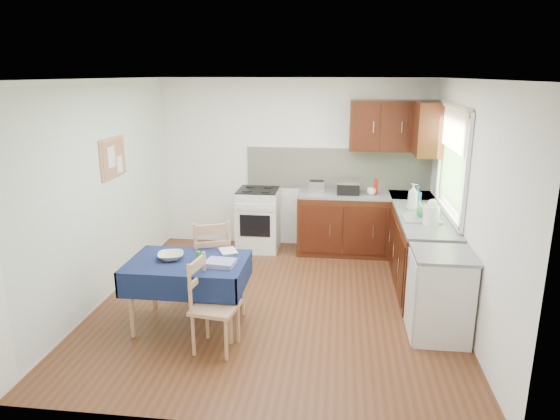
# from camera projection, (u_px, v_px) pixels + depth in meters

# --- Properties ---
(floor) EXTENTS (4.20, 4.20, 0.00)m
(floor) POSITION_uv_depth(u_px,v_px,m) (276.00, 302.00, 5.75)
(floor) COLOR #4C2D14
(floor) RESTS_ON ground
(ceiling) EXTENTS (4.00, 4.20, 0.02)m
(ceiling) POSITION_uv_depth(u_px,v_px,m) (276.00, 79.00, 5.09)
(ceiling) COLOR white
(ceiling) RESTS_ON wall_back
(wall_back) EXTENTS (4.00, 0.02, 2.50)m
(wall_back) POSITION_uv_depth(u_px,v_px,m) (294.00, 164.00, 7.44)
(wall_back) COLOR white
(wall_back) RESTS_ON ground
(wall_front) EXTENTS (4.00, 0.02, 2.50)m
(wall_front) POSITION_uv_depth(u_px,v_px,m) (237.00, 270.00, 3.41)
(wall_front) COLOR white
(wall_front) RESTS_ON ground
(wall_left) EXTENTS (0.02, 4.20, 2.50)m
(wall_left) POSITION_uv_depth(u_px,v_px,m) (102.00, 192.00, 5.66)
(wall_left) COLOR silver
(wall_left) RESTS_ON ground
(wall_right) EXTENTS (0.02, 4.20, 2.50)m
(wall_right) POSITION_uv_depth(u_px,v_px,m) (466.00, 203.00, 5.19)
(wall_right) COLOR white
(wall_right) RESTS_ON ground
(base_cabinets) EXTENTS (1.90, 2.30, 0.86)m
(base_cabinets) POSITION_uv_depth(u_px,v_px,m) (388.00, 237.00, 6.69)
(base_cabinets) COLOR #331408
(base_cabinets) RESTS_ON ground
(worktop_back) EXTENTS (1.90, 0.60, 0.04)m
(worktop_back) POSITION_uv_depth(u_px,v_px,m) (365.00, 195.00, 7.12)
(worktop_back) COLOR slate
(worktop_back) RESTS_ON base_cabinets
(worktop_right) EXTENTS (0.60, 1.70, 0.04)m
(worktop_right) POSITION_uv_depth(u_px,v_px,m) (424.00, 219.00, 5.95)
(worktop_right) COLOR slate
(worktop_right) RESTS_ON base_cabinets
(worktop_corner) EXTENTS (0.60, 0.60, 0.04)m
(worktop_corner) POSITION_uv_depth(u_px,v_px,m) (411.00, 196.00, 7.05)
(worktop_corner) COLOR slate
(worktop_corner) RESTS_ON base_cabinets
(splashback) EXTENTS (2.70, 0.02, 0.60)m
(splashback) POSITION_uv_depth(u_px,v_px,m) (338.00, 168.00, 7.36)
(splashback) COLOR beige
(splashback) RESTS_ON wall_back
(upper_cabinets) EXTENTS (1.20, 0.85, 0.70)m
(upper_cabinets) POSITION_uv_depth(u_px,v_px,m) (403.00, 127.00, 6.81)
(upper_cabinets) COLOR #331408
(upper_cabinets) RESTS_ON wall_back
(stove) EXTENTS (0.60, 0.61, 0.92)m
(stove) POSITION_uv_depth(u_px,v_px,m) (258.00, 219.00, 7.41)
(stove) COLOR white
(stove) RESTS_ON ground
(window) EXTENTS (0.04, 1.48, 1.26)m
(window) POSITION_uv_depth(u_px,v_px,m) (453.00, 154.00, 5.76)
(window) COLOR #325422
(window) RESTS_ON wall_right
(fridge) EXTENTS (0.58, 0.60, 0.89)m
(fridge) POSITION_uv_depth(u_px,v_px,m) (440.00, 295.00, 4.91)
(fridge) COLOR white
(fridge) RESTS_ON ground
(corkboard) EXTENTS (0.04, 0.62, 0.47)m
(corkboard) POSITION_uv_depth(u_px,v_px,m) (113.00, 158.00, 5.85)
(corkboard) COLOR #A77653
(corkboard) RESTS_ON wall_left
(dining_table) EXTENTS (1.19, 0.81, 0.72)m
(dining_table) POSITION_uv_depth(u_px,v_px,m) (188.00, 270.00, 5.08)
(dining_table) COLOR #101841
(dining_table) RESTS_ON ground
(chair_far) EXTENTS (0.58, 0.58, 1.01)m
(chair_far) POSITION_uv_depth(u_px,v_px,m) (211.00, 260.00, 5.61)
(chair_far) COLOR #A77653
(chair_far) RESTS_ON ground
(chair_near) EXTENTS (0.46, 0.46, 0.91)m
(chair_near) POSITION_uv_depth(u_px,v_px,m) (211.00, 302.00, 4.68)
(chair_near) COLOR #A77653
(chair_near) RESTS_ON ground
(toaster) EXTENTS (0.23, 0.14, 0.18)m
(toaster) POSITION_uv_depth(u_px,v_px,m) (317.00, 187.00, 7.17)
(toaster) COLOR silver
(toaster) RESTS_ON worktop_back
(sandwich_press) EXTENTS (0.31, 0.27, 0.18)m
(sandwich_press) POSITION_uv_depth(u_px,v_px,m) (348.00, 187.00, 7.08)
(sandwich_press) COLOR black
(sandwich_press) RESTS_ON worktop_back
(sauce_bottle) EXTENTS (0.05, 0.05, 0.23)m
(sauce_bottle) POSITION_uv_depth(u_px,v_px,m) (376.00, 187.00, 7.01)
(sauce_bottle) COLOR #B7150E
(sauce_bottle) RESTS_ON worktop_back
(yellow_packet) EXTENTS (0.11, 0.08, 0.14)m
(yellow_packet) POSITION_uv_depth(u_px,v_px,m) (343.00, 187.00, 7.21)
(yellow_packet) COLOR yellow
(yellow_packet) RESTS_ON worktop_back
(dish_rack) EXTENTS (0.42, 0.32, 0.20)m
(dish_rack) POSITION_uv_depth(u_px,v_px,m) (422.00, 218.00, 5.81)
(dish_rack) COLOR gray
(dish_rack) RESTS_ON worktop_right
(kettle) EXTENTS (0.18, 0.18, 0.30)m
(kettle) POSITION_uv_depth(u_px,v_px,m) (431.00, 213.00, 5.61)
(kettle) COLOR white
(kettle) RESTS_ON worktop_right
(cup) EXTENTS (0.16, 0.16, 0.10)m
(cup) POSITION_uv_depth(u_px,v_px,m) (371.00, 192.00, 7.01)
(cup) COLOR white
(cup) RESTS_ON worktop_back
(soap_bottle_a) EXTENTS (0.18, 0.18, 0.33)m
(soap_bottle_a) POSITION_uv_depth(u_px,v_px,m) (413.00, 197.00, 6.22)
(soap_bottle_a) COLOR white
(soap_bottle_a) RESTS_ON worktop_right
(soap_bottle_b) EXTENTS (0.12, 0.11, 0.21)m
(soap_bottle_b) POSITION_uv_depth(u_px,v_px,m) (417.00, 194.00, 6.60)
(soap_bottle_b) COLOR #1E6FB3
(soap_bottle_b) RESTS_ON worktop_right
(soap_bottle_c) EXTENTS (0.16, 0.16, 0.19)m
(soap_bottle_c) POSITION_uv_depth(u_px,v_px,m) (423.00, 210.00, 5.88)
(soap_bottle_c) COLOR #24853E
(soap_bottle_c) RESTS_ON worktop_right
(plate_bowl) EXTENTS (0.32, 0.32, 0.06)m
(plate_bowl) POSITION_uv_depth(u_px,v_px,m) (171.00, 256.00, 5.09)
(plate_bowl) COLOR beige
(plate_bowl) RESTS_ON dining_table
(book) EXTENTS (0.25, 0.28, 0.02)m
(book) POSITION_uv_depth(u_px,v_px,m) (220.00, 252.00, 5.28)
(book) COLOR white
(book) RESTS_ON dining_table
(spice_jar) EXTENTS (0.04, 0.04, 0.09)m
(spice_jar) POSITION_uv_depth(u_px,v_px,m) (198.00, 255.00, 5.08)
(spice_jar) COLOR green
(spice_jar) RESTS_ON dining_table
(tea_towel) EXTENTS (0.31, 0.25, 0.05)m
(tea_towel) POSITION_uv_depth(u_px,v_px,m) (220.00, 263.00, 4.92)
(tea_towel) COLOR navy
(tea_towel) RESTS_ON dining_table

